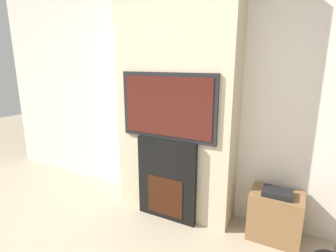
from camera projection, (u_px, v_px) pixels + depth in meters
name	position (u px, v px, depth m)	size (l,w,h in m)	color
wall_back	(184.00, 92.00, 2.95)	(6.00, 0.06, 2.70)	silver
chimney_breast	(176.00, 94.00, 2.77)	(1.30, 0.37, 2.70)	beige
fireplace	(168.00, 179.00, 2.83)	(0.67, 0.15, 0.90)	black
television	(168.00, 106.00, 2.64)	(1.05, 0.07, 0.68)	black
media_stand	(275.00, 215.00, 2.52)	(0.48, 0.35, 0.52)	brown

